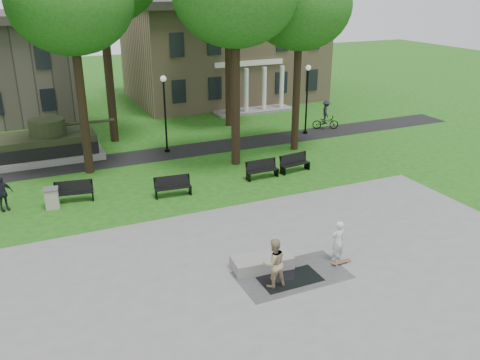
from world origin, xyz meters
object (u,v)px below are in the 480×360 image
Objects in this scene: park_bench_0 at (74,191)px; concrete_block at (262,262)px; skateboarder at (338,241)px; friend_watching at (274,263)px; cyclist at (326,117)px; trash_bin at (52,198)px.

concrete_block is at bearing -50.28° from park_bench_0.
skateboarder is 0.87× the size of park_bench_0.
cyclist reaches higher than friend_watching.
friend_watching is 20.98m from cyclist.
skateboarder is 13.36m from trash_bin.
park_bench_0 reaches higher than trash_bin.
skateboarder is (2.83, -0.66, 0.58)m from concrete_block.
skateboarder is at bearing -170.84° from friend_watching.
park_bench_0 reaches higher than concrete_block.
concrete_block is 2.29× the size of trash_bin.
cyclist is at bearing 50.11° from concrete_block.
cyclist reaches higher than trash_bin.
trash_bin is at bearing -59.34° from friend_watching.
concrete_block is at bearing 163.72° from cyclist.
skateboarder reaches higher than trash_bin.
concrete_block is 10.77m from park_bench_0.
skateboarder is 18.80m from cyclist.
friend_watching is 0.86× the size of cyclist.
skateboarder is at bearing -40.93° from park_bench_0.
cyclist is (12.95, 16.51, -0.06)m from friend_watching.
trash_bin is at bearing 131.98° from cyclist.
skateboarder is at bearing 171.67° from cyclist.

